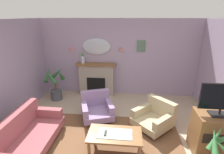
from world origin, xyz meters
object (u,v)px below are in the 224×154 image
coffee_table (115,136)px  potted_plant_tall_palm (55,85)px  wall_mirror (96,47)px  wall_sconce_left (72,48)px  framed_picture (141,46)px  floral_couch (26,135)px  tv_flatscreen (223,99)px  fireplace (97,79)px  wall_sconce_right (121,49)px  mantel_vase_centre (83,58)px  tv_remote (105,133)px  tv_cabinet (214,134)px  armchair_in_corner (155,116)px  armchair_by_coffee_table (97,107)px

coffee_table → potted_plant_tall_palm: 3.08m
wall_mirror → wall_sconce_left: wall_mirror is taller
wall_mirror → framed_picture: (1.50, 0.01, 0.04)m
wall_mirror → framed_picture: size_ratio=2.67×
floral_couch → tv_flatscreen: tv_flatscreen is taller
floral_couch → fireplace: bearing=70.1°
wall_sconce_right → potted_plant_tall_palm: wall_sconce_right is taller
wall_sconce_left → wall_sconce_right: same height
mantel_vase_centre → tv_remote: 3.07m
wall_sconce_left → framed_picture: framed_picture is taller
framed_picture → tv_cabinet: bearing=-62.8°
wall_mirror → armchair_in_corner: wall_mirror is taller
wall_mirror → wall_sconce_right: size_ratio=6.86×
potted_plant_tall_palm → armchair_in_corner: bearing=-21.7°
wall_sconce_left → floral_couch: bearing=-93.2°
mantel_vase_centre → tv_cabinet: mantel_vase_centre is taller
wall_sconce_right → tv_remote: (-0.16, -2.82, -1.21)m
armchair_by_coffee_table → armchair_in_corner: size_ratio=0.90×
fireplace → potted_plant_tall_palm: fireplace is taller
coffee_table → armchair_by_coffee_table: size_ratio=1.06×
framed_picture → tv_flatscreen: size_ratio=0.43×
wall_sconce_left → mantel_vase_centre: bearing=-16.7°
mantel_vase_centre → floral_couch: size_ratio=0.24×
mantel_vase_centre → coffee_table: bearing=-63.8°
wall_sconce_right → coffee_table: bearing=-89.5°
coffee_table → potted_plant_tall_palm: size_ratio=0.97×
armchair_by_coffee_table → armchair_in_corner: same height
wall_mirror → wall_sconce_right: 0.85m
coffee_table → wall_sconce_left: bearing=121.6°
mantel_vase_centre → floral_couch: (-0.56, -2.77, -1.03)m
potted_plant_tall_palm → wall_sconce_left: bearing=54.0°
tv_flatscreen → coffee_table: bearing=-175.2°
wall_sconce_left → tv_flatscreen: bearing=-35.3°
fireplace → wall_sconce_left: wall_sconce_left is taller
wall_sconce_left → armchair_in_corner: bearing=-34.9°
wall_mirror → tv_flatscreen: (2.87, -2.69, -0.46)m
wall_sconce_right → fireplace: bearing=-173.8°
wall_sconce_left → tv_flatscreen: (3.72, -2.64, -0.41)m
fireplace → mantel_vase_centre: (-0.45, -0.03, 0.78)m
wall_mirror → coffee_table: bearing=-73.0°
armchair_in_corner → tv_flatscreen: tv_flatscreen is taller
tv_flatscreen → wall_mirror: bearing=136.9°
fireplace → mantel_vase_centre: mantel_vase_centre is taller
wall_sconce_left → coffee_table: bearing=-58.4°
coffee_table → armchair_by_coffee_table: 1.38m
wall_sconce_right → potted_plant_tall_palm: (-2.15, -0.62, -1.15)m
tv_cabinet → floral_couch: bearing=-176.0°
mantel_vase_centre → wall_mirror: wall_mirror is taller
framed_picture → potted_plant_tall_palm: (-2.80, -0.68, -1.24)m
coffee_table → tv_cabinet: bearing=5.4°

